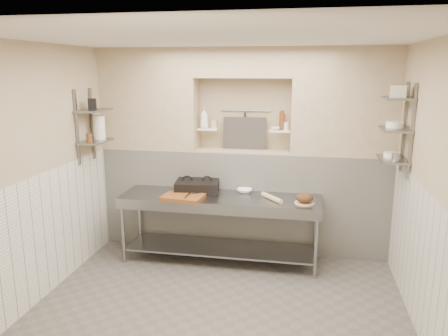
% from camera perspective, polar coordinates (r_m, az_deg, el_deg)
% --- Properties ---
extents(floor, '(4.00, 3.90, 0.10)m').
position_cam_1_polar(floor, '(4.95, -0.72, -18.44)').
color(floor, '#5A5550').
rests_on(floor, ground).
extents(ceiling, '(4.00, 3.90, 0.10)m').
position_cam_1_polar(ceiling, '(4.24, -0.83, 17.28)').
color(ceiling, silver).
rests_on(ceiling, ground).
extents(wall_left, '(0.10, 3.90, 2.80)m').
position_cam_1_polar(wall_left, '(5.18, -23.60, -0.75)').
color(wall_left, tan).
rests_on(wall_left, ground).
extents(wall_right, '(0.10, 3.90, 2.80)m').
position_cam_1_polar(wall_right, '(4.46, 26.03, -3.05)').
color(wall_right, tan).
rests_on(wall_right, ground).
extents(wall_back, '(4.00, 0.10, 2.80)m').
position_cam_1_polar(wall_back, '(6.30, 2.84, 2.59)').
color(wall_back, tan).
rests_on(wall_back, ground).
extents(wall_front, '(4.00, 0.10, 2.80)m').
position_cam_1_polar(wall_front, '(2.56, -9.92, -13.31)').
color(wall_front, tan).
rests_on(wall_front, ground).
extents(backwall_lower, '(4.00, 0.40, 1.40)m').
position_cam_1_polar(backwall_lower, '(6.23, 2.45, -4.16)').
color(backwall_lower, white).
rests_on(backwall_lower, floor).
extents(alcove_sill, '(1.30, 0.40, 0.02)m').
position_cam_1_polar(alcove_sill, '(6.06, 2.52, 2.27)').
color(alcove_sill, tan).
rests_on(alcove_sill, backwall_lower).
extents(backwall_pillar_left, '(1.35, 0.40, 1.40)m').
position_cam_1_polar(backwall_pillar_left, '(6.30, -9.59, 8.84)').
color(backwall_pillar_left, tan).
rests_on(backwall_pillar_left, backwall_lower).
extents(backwall_pillar_right, '(1.35, 0.40, 1.40)m').
position_cam_1_polar(backwall_pillar_right, '(5.93, 15.49, 8.32)').
color(backwall_pillar_right, tan).
rests_on(backwall_pillar_right, backwall_lower).
extents(backwall_header, '(1.30, 0.40, 0.40)m').
position_cam_1_polar(backwall_header, '(5.96, 2.63, 13.59)').
color(backwall_header, tan).
rests_on(backwall_header, backwall_lower).
extents(wainscot_left, '(0.02, 3.90, 1.40)m').
position_cam_1_polar(wainscot_left, '(5.34, -22.39, -8.10)').
color(wainscot_left, white).
rests_on(wainscot_left, floor).
extents(wainscot_right, '(0.02, 3.90, 1.40)m').
position_cam_1_polar(wainscot_right, '(4.67, 24.45, -11.32)').
color(wainscot_right, white).
rests_on(wainscot_right, floor).
extents(alcove_shelf_left, '(0.28, 0.16, 0.02)m').
position_cam_1_polar(alcove_shelf_left, '(6.10, -2.13, 5.11)').
color(alcove_shelf_left, white).
rests_on(alcove_shelf_left, backwall_lower).
extents(alcove_shelf_right, '(0.28, 0.16, 0.02)m').
position_cam_1_polar(alcove_shelf_right, '(5.96, 7.32, 4.83)').
color(alcove_shelf_right, white).
rests_on(alcove_shelf_right, backwall_lower).
extents(utensil_rail, '(0.70, 0.02, 0.02)m').
position_cam_1_polar(utensil_rail, '(6.15, 2.79, 7.51)').
color(utensil_rail, gray).
rests_on(utensil_rail, wall_back).
extents(hanging_steel, '(0.02, 0.02, 0.30)m').
position_cam_1_polar(hanging_steel, '(6.15, 2.75, 5.91)').
color(hanging_steel, black).
rests_on(hanging_steel, utensil_rail).
extents(splash_panel, '(0.60, 0.08, 0.45)m').
position_cam_1_polar(splash_panel, '(6.12, 2.67, 4.56)').
color(splash_panel, '#383330').
rests_on(splash_panel, alcove_sill).
extents(shelf_rail_left_a, '(0.03, 0.03, 0.95)m').
position_cam_1_polar(shelf_rail_left_a, '(6.13, -16.84, 5.54)').
color(shelf_rail_left_a, slate).
rests_on(shelf_rail_left_a, wall_left).
extents(shelf_rail_left_b, '(0.03, 0.03, 0.95)m').
position_cam_1_polar(shelf_rail_left_b, '(5.78, -18.65, 5.01)').
color(shelf_rail_left_b, slate).
rests_on(shelf_rail_left_b, wall_left).
extents(wall_shelf_left_lower, '(0.30, 0.50, 0.02)m').
position_cam_1_polar(wall_shelf_left_lower, '(5.92, -16.44, 3.37)').
color(wall_shelf_left_lower, slate).
rests_on(wall_shelf_left_lower, wall_left).
extents(wall_shelf_left_upper, '(0.30, 0.50, 0.03)m').
position_cam_1_polar(wall_shelf_left_upper, '(5.87, -16.68, 7.22)').
color(wall_shelf_left_upper, slate).
rests_on(wall_shelf_left_upper, wall_left).
extents(shelf_rail_right_a, '(0.03, 0.03, 1.05)m').
position_cam_1_polar(shelf_rail_right_a, '(5.55, 22.45, 4.94)').
color(shelf_rail_right_a, slate).
rests_on(shelf_rail_right_a, wall_right).
extents(shelf_rail_right_b, '(0.03, 0.03, 1.05)m').
position_cam_1_polar(shelf_rail_right_b, '(5.17, 23.32, 4.33)').
color(shelf_rail_right_b, slate).
rests_on(shelf_rail_right_b, wall_right).
extents(wall_shelf_right_lower, '(0.30, 0.50, 0.02)m').
position_cam_1_polar(wall_shelf_right_lower, '(5.39, 21.15, 1.05)').
color(wall_shelf_right_lower, slate).
rests_on(wall_shelf_right_lower, wall_right).
extents(wall_shelf_right_mid, '(0.30, 0.50, 0.02)m').
position_cam_1_polar(wall_shelf_right_mid, '(5.33, 21.45, 4.73)').
color(wall_shelf_right_mid, slate).
rests_on(wall_shelf_right_mid, wall_right).
extents(wall_shelf_right_upper, '(0.30, 0.50, 0.03)m').
position_cam_1_polar(wall_shelf_right_upper, '(5.30, 21.76, 8.47)').
color(wall_shelf_right_upper, slate).
rests_on(wall_shelf_right_upper, wall_right).
extents(prep_table, '(2.60, 0.70, 0.90)m').
position_cam_1_polar(prep_table, '(5.75, -0.56, -6.22)').
color(prep_table, gray).
rests_on(prep_table, floor).
extents(panini_press, '(0.62, 0.48, 0.16)m').
position_cam_1_polar(panini_press, '(5.87, -3.50, -2.41)').
color(panini_press, black).
rests_on(panini_press, prep_table).
extents(cutting_board, '(0.55, 0.41, 0.05)m').
position_cam_1_polar(cutting_board, '(5.59, -5.39, -3.82)').
color(cutting_board, brown).
rests_on(cutting_board, prep_table).
extents(knife_blade, '(0.20, 0.16, 0.01)m').
position_cam_1_polar(knife_blade, '(5.67, -3.34, -3.30)').
color(knife_blade, gray).
rests_on(knife_blade, cutting_board).
extents(tongs, '(0.03, 0.23, 0.02)m').
position_cam_1_polar(tongs, '(5.54, -4.82, -3.61)').
color(tongs, gray).
rests_on(tongs, cutting_board).
extents(mixing_bowl, '(0.23, 0.23, 0.05)m').
position_cam_1_polar(mixing_bowl, '(5.86, 2.70, -2.97)').
color(mixing_bowl, white).
rests_on(mixing_bowl, prep_table).
extents(rolling_pin, '(0.30, 0.35, 0.06)m').
position_cam_1_polar(rolling_pin, '(5.55, 6.26, -3.88)').
color(rolling_pin, '#D4B48E').
rests_on(rolling_pin, prep_table).
extents(bread_board, '(0.24, 0.24, 0.01)m').
position_cam_1_polar(bread_board, '(5.48, 10.46, -4.52)').
color(bread_board, '#D4B48E').
rests_on(bread_board, prep_table).
extents(bread_loaf, '(0.20, 0.20, 0.12)m').
position_cam_1_polar(bread_loaf, '(5.46, 10.49, -3.83)').
color(bread_loaf, '#4C2D19').
rests_on(bread_loaf, bread_board).
extents(bottle_soap, '(0.14, 0.14, 0.29)m').
position_cam_1_polar(bottle_soap, '(6.06, -2.60, 6.53)').
color(bottle_soap, white).
rests_on(bottle_soap, alcove_shelf_left).
extents(jar_alcove, '(0.07, 0.07, 0.11)m').
position_cam_1_polar(jar_alcove, '(6.10, -1.26, 5.76)').
color(jar_alcove, tan).
rests_on(jar_alcove, alcove_shelf_left).
extents(bowl_alcove, '(0.16, 0.16, 0.04)m').
position_cam_1_polar(bowl_alcove, '(5.94, 6.71, 5.12)').
color(bowl_alcove, white).
rests_on(bowl_alcove, alcove_shelf_right).
extents(condiment_a, '(0.06, 0.06, 0.22)m').
position_cam_1_polar(condiment_a, '(5.96, 7.72, 5.98)').
color(condiment_a, '#5B3115').
rests_on(condiment_a, alcove_shelf_right).
extents(condiment_b, '(0.06, 0.06, 0.26)m').
position_cam_1_polar(condiment_b, '(5.96, 7.53, 6.20)').
color(condiment_b, '#5B3115').
rests_on(condiment_b, alcove_shelf_right).
extents(condiment_c, '(0.06, 0.06, 0.11)m').
position_cam_1_polar(condiment_c, '(5.94, 8.14, 5.41)').
color(condiment_c, white).
rests_on(condiment_c, alcove_shelf_right).
extents(jug_left, '(0.15, 0.15, 0.31)m').
position_cam_1_polar(jug_left, '(6.01, -15.99, 5.14)').
color(jug_left, white).
rests_on(jug_left, wall_shelf_left_lower).
extents(jar_left, '(0.08, 0.08, 0.11)m').
position_cam_1_polar(jar_left, '(5.77, -17.19, 3.78)').
color(jar_left, '#5B3115').
rests_on(jar_left, wall_shelf_left_lower).
extents(box_left_upper, '(0.13, 0.13, 0.14)m').
position_cam_1_polar(box_left_upper, '(5.85, -16.83, 8.00)').
color(box_left_upper, black).
rests_on(box_left_upper, wall_shelf_left_upper).
extents(bowl_right, '(0.18, 0.18, 0.06)m').
position_cam_1_polar(bowl_right, '(5.45, 21.05, 1.61)').
color(bowl_right, white).
rests_on(bowl_right, wall_shelf_right_lower).
extents(canister_right, '(0.09, 0.09, 0.09)m').
position_cam_1_polar(canister_right, '(5.21, 21.52, 1.28)').
color(canister_right, gray).
rests_on(canister_right, wall_shelf_right_lower).
extents(bowl_right_mid, '(0.19, 0.19, 0.07)m').
position_cam_1_polar(bowl_right_mid, '(5.38, 21.39, 5.31)').
color(bowl_right_mid, white).
rests_on(bowl_right_mid, wall_shelf_right_mid).
extents(basket_right, '(0.23, 0.25, 0.13)m').
position_cam_1_polar(basket_right, '(5.25, 21.94, 9.29)').
color(basket_right, gray).
rests_on(basket_right, wall_shelf_right_upper).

